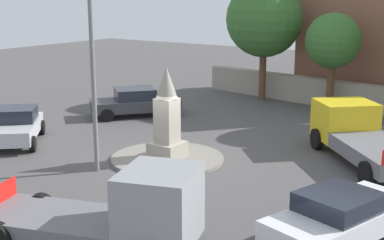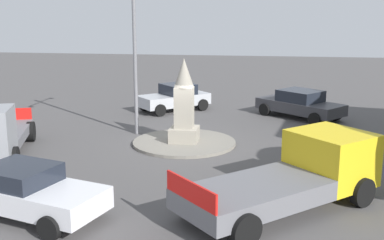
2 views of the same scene
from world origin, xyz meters
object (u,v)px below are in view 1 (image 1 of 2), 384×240
at_px(car_white_waiting, 342,216).
at_px(truck_grey_far_side, 122,213).
at_px(tree_mid_cluster, 333,41).
at_px(monument, 167,118).
at_px(car_dark_grey_parked_right, 135,102).
at_px(car_silver_passing, 16,126).
at_px(truck_yellow_parked_left, 360,135).
at_px(streetlamp, 92,50).
at_px(tree_far_corner, 264,19).

relative_size(car_white_waiting, truck_grey_far_side, 0.83).
bearing_deg(tree_mid_cluster, truck_grey_far_side, -85.15).
bearing_deg(car_white_waiting, monument, 158.59).
height_order(car_white_waiting, car_dark_grey_parked_right, car_dark_grey_parked_right).
bearing_deg(monument, car_dark_grey_parked_right, 139.16).
relative_size(monument, car_silver_passing, 0.86).
distance_m(truck_grey_far_side, tree_mid_cluster, 18.58).
bearing_deg(truck_yellow_parked_left, streetlamp, -137.49).
height_order(car_dark_grey_parked_right, truck_grey_far_side, truck_grey_far_side).
bearing_deg(car_silver_passing, monument, 13.95).
bearing_deg(car_dark_grey_parked_right, car_silver_passing, -97.17).
xyz_separation_m(monument, tree_far_corner, (-2.43, 12.58, 3.06)).
bearing_deg(tree_far_corner, tree_mid_cluster, -9.96).
height_order(car_silver_passing, truck_grey_far_side, truck_grey_far_side).
bearing_deg(car_white_waiting, tree_mid_cluster, 111.20).
height_order(truck_yellow_parked_left, tree_mid_cluster, tree_mid_cluster).
xyz_separation_m(monument, streetlamp, (-1.34, -2.39, 2.65)).
relative_size(streetlamp, truck_yellow_parked_left, 1.21).
bearing_deg(truck_grey_far_side, tree_mid_cluster, 94.85).
bearing_deg(car_white_waiting, tree_far_corner, 123.05).
bearing_deg(car_dark_grey_parked_right, truck_grey_far_side, -50.99).
xyz_separation_m(car_dark_grey_parked_right, tree_mid_cluster, (7.80, 6.76, 2.97)).
distance_m(truck_grey_far_side, truck_yellow_parked_left, 11.02).
bearing_deg(tree_mid_cluster, car_white_waiting, -68.80).
height_order(car_silver_passing, tree_far_corner, tree_far_corner).
bearing_deg(truck_yellow_parked_left, car_silver_passing, -154.83).
bearing_deg(car_silver_passing, car_dark_grey_parked_right, 82.83).
height_order(monument, truck_grey_far_side, monument).
bearing_deg(tree_far_corner, streetlamp, -85.82).
xyz_separation_m(streetlamp, tree_mid_cluster, (3.31, 14.19, -0.58)).
bearing_deg(truck_grey_far_side, car_white_waiting, 39.68).
distance_m(car_white_waiting, tree_mid_cluster, 16.19).
height_order(car_white_waiting, truck_grey_far_side, truck_grey_far_side).
relative_size(car_white_waiting, truck_yellow_parked_left, 0.81).
bearing_deg(car_white_waiting, streetlamp, 175.94).
height_order(car_dark_grey_parked_right, tree_mid_cluster, tree_mid_cluster).
distance_m(monument, tree_mid_cluster, 12.14).
bearing_deg(tree_mid_cluster, car_silver_passing, -122.71).
xyz_separation_m(streetlamp, tree_far_corner, (-1.09, 14.96, 0.41)).
height_order(streetlamp, car_dark_grey_parked_right, streetlamp).
distance_m(monument, tree_far_corner, 13.17).
bearing_deg(car_silver_passing, car_white_waiting, -5.44).
distance_m(tree_mid_cluster, tree_far_corner, 4.58).
relative_size(car_dark_grey_parked_right, truck_yellow_parked_left, 0.78).
height_order(car_dark_grey_parked_right, truck_yellow_parked_left, truck_yellow_parked_left).
bearing_deg(car_dark_grey_parked_right, tree_far_corner, 65.72).
xyz_separation_m(car_silver_passing, tree_far_corner, (4.24, 14.23, 3.95)).
distance_m(streetlamp, car_white_waiting, 9.76).
bearing_deg(car_silver_passing, truck_grey_far_side, -25.45).
xyz_separation_m(car_white_waiting, truck_yellow_parked_left, (-1.82, 7.28, 0.23)).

